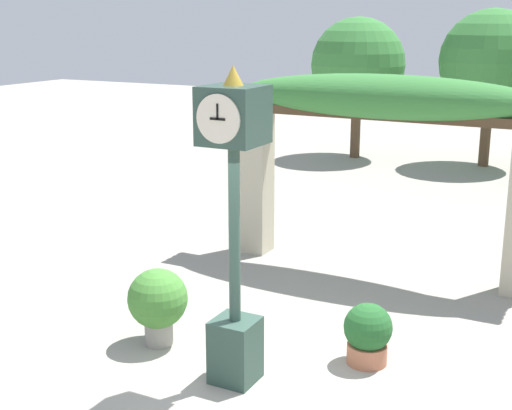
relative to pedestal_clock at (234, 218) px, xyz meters
The scene contains 5 objects.
ground_plane 1.92m from the pedestal_clock, ahead, with size 60.00×60.00×0.00m, color gray.
pedestal_clock is the anchor object (origin of this frame).
pergola 4.24m from the pedestal_clock, 86.36° to the left, with size 5.42×1.06×3.13m.
potted_plant_near_left 2.20m from the pedestal_clock, 42.24° to the left, with size 0.57×0.57×0.74m.
potted_plant_near_right 1.89m from the pedestal_clock, 164.29° to the left, with size 0.75×0.75×0.98m.
Camera 1 is at (3.28, -6.30, 3.95)m, focal length 50.00 mm.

